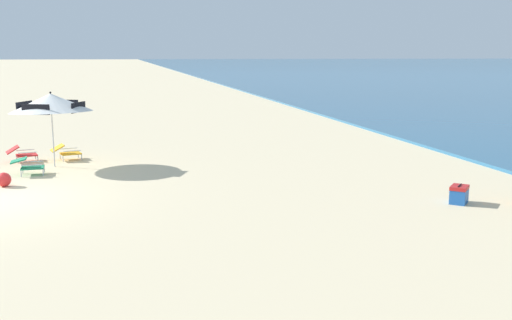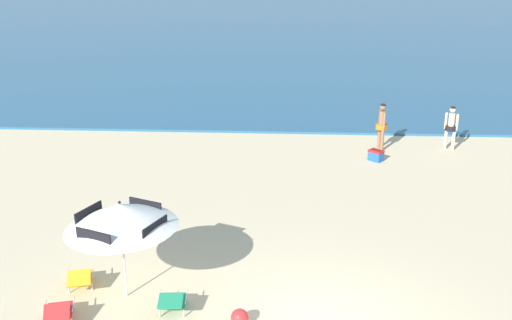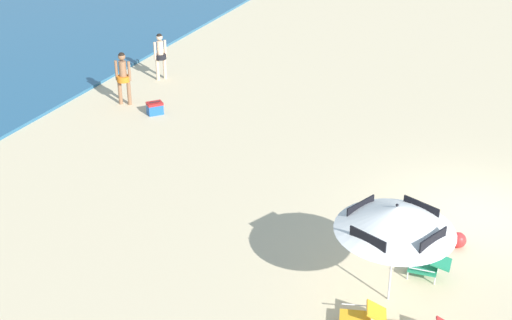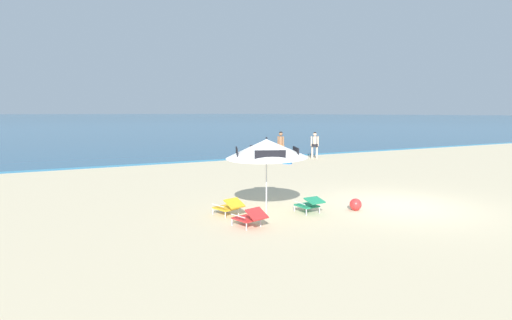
# 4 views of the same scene
# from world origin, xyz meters

# --- Properties ---
(beach_umbrella_striped_main) EXTENTS (3.19, 3.18, 2.24)m
(beach_umbrella_striped_main) POSITION_xyz_m (-4.19, 1.18, 1.91)
(beach_umbrella_striped_main) COLOR silver
(beach_umbrella_striped_main) RESTS_ON ground
(lounge_chair_under_umbrella) EXTENTS (0.75, 0.99, 0.52)m
(lounge_chair_under_umbrella) POSITION_xyz_m (-5.29, 1.41, 0.27)
(lounge_chair_under_umbrella) COLOR gold
(lounge_chair_under_umbrella) RESTS_ON ground
(lounge_chair_beside_umbrella) EXTENTS (0.75, 1.00, 0.52)m
(lounge_chair_beside_umbrella) POSITION_xyz_m (-5.28, 0.10, 0.27)
(lounge_chair_beside_umbrella) COLOR red
(lounge_chair_beside_umbrella) RESTS_ON ground
(lounge_chair_facing_sea) EXTENTS (0.62, 0.89, 0.49)m
(lounge_chair_facing_sea) POSITION_xyz_m (-3.07, 0.59, 0.28)
(lounge_chair_facing_sea) COLOR #1E7F56
(lounge_chair_facing_sea) RESTS_ON ground
(person_standing_near_shore) EXTENTS (0.44, 0.52, 1.79)m
(person_standing_near_shore) POSITION_xyz_m (2.75, 11.88, 1.04)
(person_standing_near_shore) COLOR #8C6042
(person_standing_near_shore) RESTS_ON ground
(person_standing_beside) EXTENTS (0.45, 0.42, 1.70)m
(person_standing_beside) POSITION_xyz_m (5.35, 12.00, 0.98)
(person_standing_beside) COLOR beige
(person_standing_beside) RESTS_ON ground
(cooler_box) EXTENTS (0.60, 0.59, 0.43)m
(cooler_box) POSITION_xyz_m (2.41, 10.54, 0.20)
(cooler_box) COLOR #1E56A8
(cooler_box) RESTS_ON ground
(beach_ball) EXTENTS (0.36, 0.36, 0.36)m
(beach_ball) POSITION_xyz_m (-1.65, 0.22, 0.18)
(beach_ball) COLOR red
(beach_ball) RESTS_ON ground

